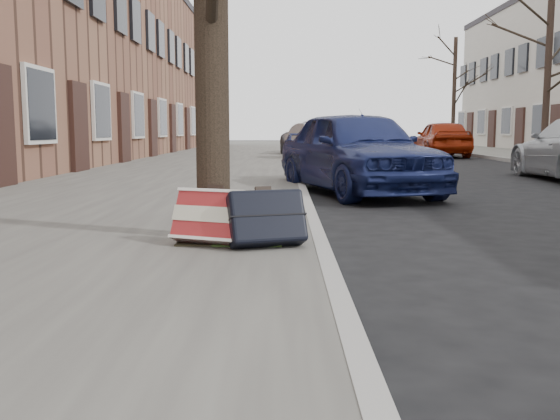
{
  "coord_description": "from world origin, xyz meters",
  "views": [
    {
      "loc": [
        -1.56,
        -4.07,
        1.04
      ],
      "look_at": [
        -1.59,
        0.8,
        0.41
      ],
      "focal_mm": 40.0,
      "sensor_mm": 36.0,
      "label": 1
    }
  ],
  "objects_px": {
    "car_near_front": "(357,151)",
    "car_near_mid": "(323,143)",
    "suitcase_navy": "(266,217)",
    "suitcase_red": "(211,218)"
  },
  "relations": [
    {
      "from": "suitcase_red",
      "to": "suitcase_navy",
      "type": "bearing_deg",
      "value": 12.22
    },
    {
      "from": "suitcase_red",
      "to": "car_near_mid",
      "type": "bearing_deg",
      "value": 104.79
    },
    {
      "from": "suitcase_navy",
      "to": "car_near_front",
      "type": "xyz_separation_m",
      "value": [
        1.33,
        5.34,
        0.34
      ]
    },
    {
      "from": "suitcase_navy",
      "to": "car_near_mid",
      "type": "relative_size",
      "value": 0.16
    },
    {
      "from": "suitcase_red",
      "to": "car_near_front",
      "type": "distance_m",
      "value": 5.57
    },
    {
      "from": "suitcase_navy",
      "to": "car_near_mid",
      "type": "bearing_deg",
      "value": 66.63
    },
    {
      "from": "suitcase_navy",
      "to": "car_near_mid",
      "type": "height_order",
      "value": "car_near_mid"
    },
    {
      "from": "suitcase_red",
      "to": "car_near_mid",
      "type": "xyz_separation_m",
      "value": [
        1.86,
        15.36,
        0.29
      ]
    },
    {
      "from": "suitcase_navy",
      "to": "car_near_front",
      "type": "distance_m",
      "value": 5.52
    },
    {
      "from": "car_near_front",
      "to": "car_near_mid",
      "type": "bearing_deg",
      "value": 73.04
    }
  ]
}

